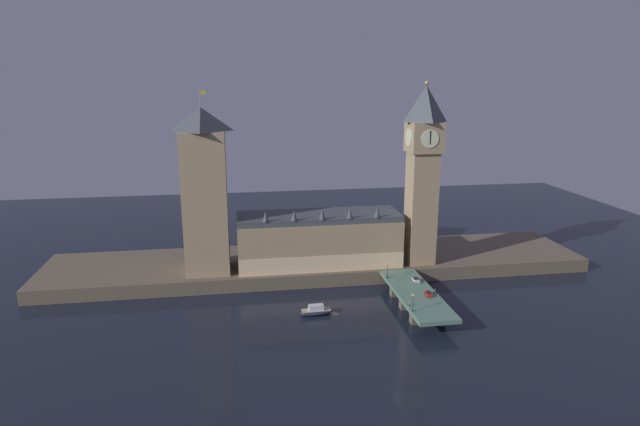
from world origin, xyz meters
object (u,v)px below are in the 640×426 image
at_px(pedestrian_mid_walk, 435,291).
at_px(car_southbound_lead, 428,294).
at_px(victoria_tower, 205,191).
at_px(boat_upstream, 316,311).
at_px(pedestrian_near_rail, 410,303).
at_px(pedestrian_far_rail, 388,275).
at_px(car_southbound_trail, 416,280).
at_px(street_lamp_near, 413,300).
at_px(clock_tower, 423,170).
at_px(street_lamp_far, 387,269).

bearing_deg(pedestrian_mid_walk, car_southbound_lead, -151.08).
relative_size(victoria_tower, boat_upstream, 6.03).
height_order(pedestrian_near_rail, pedestrian_far_rail, pedestrian_far_rail).
bearing_deg(pedestrian_mid_walk, boat_upstream, 177.87).
relative_size(car_southbound_lead, car_southbound_trail, 1.02).
xyz_separation_m(pedestrian_near_rail, boat_upstream, (-29.34, 10.48, -5.35)).
relative_size(victoria_tower, street_lamp_near, 11.36).
bearing_deg(car_southbound_trail, victoria_tower, 161.62).
distance_m(clock_tower, pedestrian_mid_walk, 49.91).
relative_size(victoria_tower, car_southbound_trail, 17.23).
bearing_deg(pedestrian_far_rail, street_lamp_far, -122.43).
relative_size(pedestrian_mid_walk, street_lamp_far, 0.28).
xyz_separation_m(car_southbound_trail, boat_upstream, (-38.34, -9.77, -5.14)).
distance_m(car_southbound_trail, pedestrian_mid_walk, 11.70).
distance_m(pedestrian_far_rail, street_lamp_near, 30.20).
bearing_deg(victoria_tower, street_lamp_near, -36.88).
distance_m(clock_tower, pedestrian_near_rail, 58.69).
xyz_separation_m(car_southbound_lead, pedestrian_mid_walk, (3.00, 1.66, 0.18)).
xyz_separation_m(clock_tower, car_southbound_lead, (-8.69, -35.06, -36.81)).
relative_size(clock_tower, street_lamp_near, 11.89).
distance_m(victoria_tower, car_southbound_trail, 84.84).
xyz_separation_m(victoria_tower, street_lamp_far, (65.81, -19.93, -27.22)).
height_order(victoria_tower, pedestrian_near_rail, victoria_tower).
relative_size(victoria_tower, pedestrian_near_rail, 38.23).
distance_m(pedestrian_far_rail, boat_upstream, 33.60).
height_order(car_southbound_lead, pedestrian_far_rail, pedestrian_far_rail).
bearing_deg(victoria_tower, pedestrian_near_rail, -34.34).
distance_m(car_southbound_trail, boat_upstream, 39.89).
bearing_deg(pedestrian_mid_walk, pedestrian_near_rail, -143.28).
height_order(victoria_tower, car_southbound_lead, victoria_tower).
height_order(car_southbound_lead, pedestrian_near_rail, pedestrian_near_rail).
height_order(pedestrian_mid_walk, street_lamp_far, street_lamp_far).
bearing_deg(street_lamp_near, car_southbound_trail, 68.93).
relative_size(pedestrian_mid_walk, pedestrian_far_rail, 0.94).
relative_size(pedestrian_mid_walk, street_lamp_near, 0.28).
relative_size(street_lamp_near, boat_upstream, 0.53).
relative_size(car_southbound_trail, boat_upstream, 0.35).
bearing_deg(street_lamp_near, pedestrian_near_rail, 84.47).
height_order(car_southbound_lead, street_lamp_near, street_lamp_near).
relative_size(clock_tower, car_southbound_trail, 18.04).
height_order(victoria_tower, street_lamp_far, victoria_tower).
relative_size(car_southbound_trail, pedestrian_mid_walk, 2.35).
height_order(victoria_tower, pedestrian_far_rail, victoria_tower).
relative_size(pedestrian_mid_walk, boat_upstream, 0.15).
bearing_deg(car_southbound_trail, clock_tower, 68.55).
height_order(clock_tower, pedestrian_far_rail, clock_tower).
relative_size(victoria_tower, pedestrian_mid_walk, 40.55).
relative_size(car_southbound_trail, pedestrian_near_rail, 2.22).
distance_m(victoria_tower, boat_upstream, 61.82).
height_order(pedestrian_far_rail, street_lamp_far, street_lamp_far).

